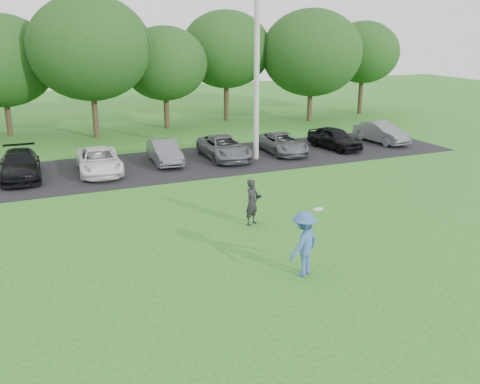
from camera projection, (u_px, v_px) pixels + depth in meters
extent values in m
plane|color=#266F1F|center=(288.00, 267.00, 15.67)|extent=(100.00, 100.00, 0.00)
cube|color=black|center=(165.00, 165.00, 27.05)|extent=(32.00, 6.50, 0.03)
cylinder|color=#ADADA7|center=(257.00, 65.00, 26.85)|extent=(0.28, 0.28, 9.79)
imported|color=#385E9F|center=(304.00, 243.00, 14.92)|extent=(1.41, 1.21, 1.89)
cylinder|color=white|center=(318.00, 209.00, 14.48)|extent=(0.27, 0.27, 0.09)
imported|color=black|center=(252.00, 202.00, 18.78)|extent=(0.72, 0.64, 1.66)
cube|color=black|center=(259.00, 196.00, 18.62)|extent=(0.17, 0.16, 0.10)
imported|color=black|center=(20.00, 165.00, 24.53)|extent=(1.92, 4.38, 1.25)
imported|color=white|center=(99.00, 161.00, 25.42)|extent=(2.21, 4.32, 1.17)
imported|color=#525359|center=(164.00, 152.00, 27.23)|extent=(1.43, 3.62, 1.17)
imported|color=slate|center=(224.00, 147.00, 28.17)|extent=(2.10, 4.33, 1.19)
imported|color=slate|center=(282.00, 143.00, 29.41)|extent=(2.01, 4.02, 1.09)
imported|color=black|center=(335.00, 138.00, 30.42)|extent=(1.95, 3.81, 1.24)
imported|color=slate|center=(381.00, 133.00, 32.02)|extent=(1.70, 3.84, 1.23)
cylinder|color=#38281C|center=(9.00, 119.00, 34.03)|extent=(0.36, 0.36, 2.20)
ellipsoid|color=#214C19|center=(1.00, 61.00, 32.96)|extent=(6.68, 6.68, 5.68)
cylinder|color=#38281C|center=(95.00, 116.00, 33.41)|extent=(0.36, 0.36, 2.70)
ellipsoid|color=#214C19|center=(90.00, 48.00, 32.18)|extent=(7.42, 7.42, 6.31)
cylinder|color=#38281C|center=(167.00, 112.00, 36.62)|extent=(0.36, 0.36, 2.20)
ellipsoid|color=#214C19|center=(165.00, 63.00, 35.65)|extent=(5.76, 5.76, 4.90)
cylinder|color=#38281C|center=(226.00, 102.00, 39.68)|extent=(0.36, 0.36, 2.70)
ellipsoid|color=#214C19|center=(226.00, 49.00, 38.55)|extent=(6.50, 6.50, 5.53)
cylinder|color=#38281C|center=(310.00, 106.00, 39.40)|extent=(0.36, 0.36, 2.20)
ellipsoid|color=#214C19|center=(312.00, 53.00, 38.27)|extent=(7.24, 7.24, 6.15)
cylinder|color=#38281C|center=(360.00, 97.00, 42.65)|extent=(0.36, 0.36, 2.70)
ellipsoid|color=#214C19|center=(363.00, 52.00, 41.63)|extent=(5.58, 5.58, 4.74)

